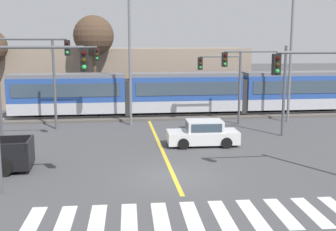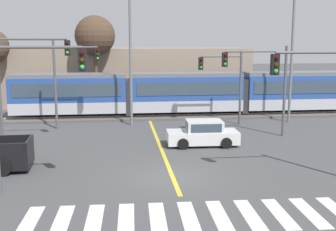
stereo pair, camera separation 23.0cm
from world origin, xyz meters
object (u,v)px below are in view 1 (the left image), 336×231
at_px(traffic_light_near_right, 325,90).
at_px(traffic_light_far_left, 69,72).
at_px(traffic_light_mid_left, 22,71).
at_px(street_lamp_east, 294,51).
at_px(sedan_crossing, 203,134).
at_px(traffic_light_far_right, 225,76).
at_px(light_rail_tram, 185,92).
at_px(traffic_light_near_left, 27,92).
at_px(traffic_light_mid_right, 263,76).
at_px(street_lamp_centre, 133,51).
at_px(bare_tree_west, 94,36).

bearing_deg(traffic_light_near_right, traffic_light_far_left, 133.70).
relative_size(traffic_light_mid_left, street_lamp_east, 0.69).
bearing_deg(sedan_crossing, traffic_light_near_right, -59.66).
bearing_deg(traffic_light_far_right, light_rail_tram, 119.36).
xyz_separation_m(traffic_light_mid_left, street_lamp_east, (18.79, 5.20, 1.01)).
xyz_separation_m(sedan_crossing, traffic_light_far_left, (-8.28, 6.05, 3.35)).
bearing_deg(traffic_light_near_left, sedan_crossing, 39.05).
xyz_separation_m(light_rail_tram, traffic_light_near_left, (-9.20, -17.11, 2.09)).
xyz_separation_m(light_rail_tram, sedan_crossing, (-0.62, -10.15, -1.35)).
height_order(sedan_crossing, traffic_light_mid_left, traffic_light_mid_left).
distance_m(sedan_crossing, traffic_light_mid_right, 5.67).
relative_size(street_lamp_centre, street_lamp_east, 1.00).
height_order(sedan_crossing, street_lamp_east, street_lamp_east).
bearing_deg(sedan_crossing, bare_tree_west, 116.10).
xyz_separation_m(traffic_light_mid_right, traffic_light_near_right, (-0.30, -8.62, 0.06)).
relative_size(traffic_light_far_left, street_lamp_east, 0.65).
xyz_separation_m(traffic_light_near_right, traffic_light_mid_left, (-14.43, 8.19, 0.41)).
distance_m(traffic_light_mid_right, street_lamp_centre, 9.58).
distance_m(light_rail_tram, bare_tree_west, 9.63).
distance_m(light_rail_tram, street_lamp_centre, 6.48).
distance_m(traffic_light_near_left, street_lamp_centre, 14.69).
relative_size(traffic_light_near_right, street_lamp_east, 0.63).
bearing_deg(traffic_light_near_left, traffic_light_mid_left, 102.74).
xyz_separation_m(sedan_crossing, traffic_light_mid_left, (-10.49, 1.46, 3.72)).
bearing_deg(sedan_crossing, traffic_light_mid_left, 172.09).
bearing_deg(bare_tree_west, traffic_light_mid_right, -47.60).
bearing_deg(traffic_light_far_right, traffic_light_far_left, -179.78).
distance_m(sedan_crossing, traffic_light_mid_left, 11.22).
height_order(sedan_crossing, traffic_light_mid_right, traffic_light_mid_right).
relative_size(light_rail_tram, traffic_light_far_right, 5.08).
distance_m(sedan_crossing, traffic_light_far_left, 10.79).
bearing_deg(traffic_light_far_right, traffic_light_mid_left, -160.89).
bearing_deg(traffic_light_mid_right, light_rail_tram, 113.70).
relative_size(traffic_light_mid_left, bare_tree_west, 0.79).
xyz_separation_m(traffic_light_near_right, traffic_light_far_right, (-1.04, 12.83, -0.39)).
bearing_deg(traffic_light_far_left, street_lamp_east, 2.10).
height_order(light_rail_tram, street_lamp_east, street_lamp_east).
bearing_deg(traffic_light_near_right, traffic_light_mid_right, 87.99).
distance_m(traffic_light_near_right, traffic_light_near_left, 12.53).
height_order(traffic_light_mid_right, traffic_light_near_left, traffic_light_near_left).
xyz_separation_m(sedan_crossing, traffic_light_far_right, (2.90, 6.09, 2.92)).
bearing_deg(traffic_light_mid_right, street_lamp_centre, 148.27).
height_order(traffic_light_near_right, traffic_light_mid_left, traffic_light_mid_left).
bearing_deg(traffic_light_near_left, bare_tree_west, 85.44).
distance_m(traffic_light_near_left, street_lamp_east, 21.74).
bearing_deg(traffic_light_mid_right, traffic_light_far_left, 161.61).
bearing_deg(street_lamp_centre, light_rail_tram, 36.61).
bearing_deg(light_rail_tram, traffic_light_mid_right, -66.30).
distance_m(traffic_light_near_right, traffic_light_mid_left, 16.60).
relative_size(traffic_light_mid_right, traffic_light_near_right, 0.97).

